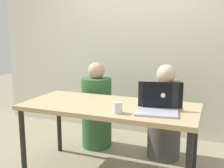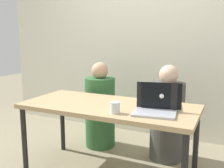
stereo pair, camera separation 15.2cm
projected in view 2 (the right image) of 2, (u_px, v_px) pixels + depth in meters
name	position (u px, v px, depth m)	size (l,w,h in m)	color
back_wall	(151.00, 38.00, 3.45)	(4.50, 0.10, 2.61)	white
desk	(109.00, 111.00, 2.42)	(1.60, 0.72, 0.71)	tan
person_on_left	(100.00, 109.00, 3.16)	(0.43, 0.43, 1.03)	#316435
person_on_right	(167.00, 118.00, 2.82)	(0.38, 0.38, 1.03)	#4B4A47
laptop_front_right	(155.00, 107.00, 2.14)	(0.37, 0.30, 0.24)	#AEB2BC
laptop_back_right	(162.00, 102.00, 2.28)	(0.38, 0.32, 0.24)	silver
water_glass_right	(115.00, 108.00, 2.13)	(0.08, 0.08, 0.09)	silver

